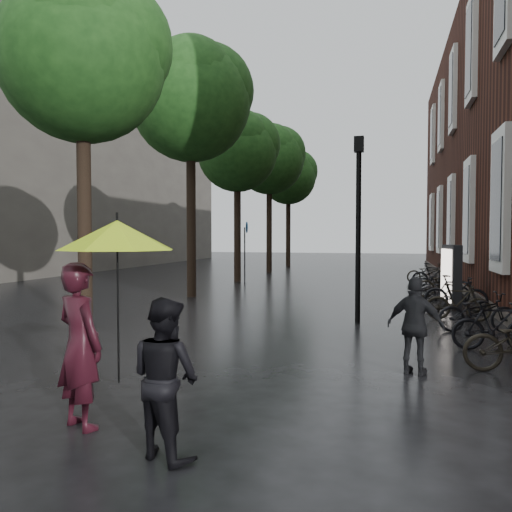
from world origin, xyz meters
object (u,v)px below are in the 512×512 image
(ad_lightbox, at_px, (451,277))
(lamp_post, at_px, (358,210))
(pedestrian_walking, at_px, (416,326))
(person_burgundy, at_px, (80,345))
(person_black, at_px, (165,377))
(parked_bicycles, at_px, (451,291))

(ad_lightbox, xyz_separation_m, lamp_post, (-2.49, -3.10, 1.81))
(pedestrian_walking, bearing_deg, person_burgundy, 60.08)
(pedestrian_walking, distance_m, lamp_post, 4.99)
(pedestrian_walking, height_order, lamp_post, lamp_post)
(lamp_post, bearing_deg, person_black, -99.61)
(person_burgundy, height_order, pedestrian_walking, person_burgundy)
(person_black, distance_m, pedestrian_walking, 4.35)
(ad_lightbox, bearing_deg, parked_bicycles, 74.72)
(person_burgundy, xyz_separation_m, parked_bicycles, (5.13, 11.17, -0.45))
(person_burgundy, bearing_deg, parked_bicycles, -90.83)
(person_burgundy, relative_size, parked_bicycles, 0.12)
(person_black, relative_size, pedestrian_walking, 1.03)
(parked_bicycles, height_order, ad_lightbox, ad_lightbox)
(parked_bicycles, height_order, lamp_post, lamp_post)
(person_black, xyz_separation_m, lamp_post, (1.36, 8.01, 1.97))
(person_burgundy, relative_size, ad_lightbox, 0.98)
(person_burgundy, relative_size, pedestrian_walking, 1.22)
(person_black, xyz_separation_m, ad_lightbox, (3.85, 11.11, 0.17))
(person_black, bearing_deg, ad_lightbox, -85.32)
(person_burgundy, xyz_separation_m, pedestrian_walking, (3.70, 3.14, -0.17))
(person_burgundy, distance_m, parked_bicycles, 12.30)
(pedestrian_walking, bearing_deg, person_black, 75.01)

